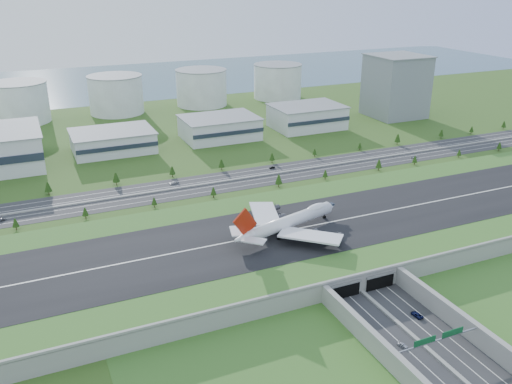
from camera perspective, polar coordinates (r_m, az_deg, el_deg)
name	(u,v)px	position (r m, az deg, el deg)	size (l,w,h in m)	color
ground	(305,242)	(270.62, 5.15, -5.27)	(1200.00, 1200.00, 0.00)	#1F4A17
airfield_deck	(305,235)	(268.70, 5.18, -4.50)	(520.00, 100.00, 9.20)	gray
underpass_road	(446,357)	(201.47, 19.35, -16.05)	(38.80, 120.40, 8.00)	#28282B
sign_gantry_near	(438,341)	(201.85, 18.63, -14.61)	(38.70, 0.70, 9.80)	gray
north_expressway	(234,180)	(349.41, -2.31, 1.26)	(560.00, 36.00, 0.12)	#28282B
tree_row	(246,170)	(353.52, -1.02, 2.29)	(497.86, 48.64, 8.47)	#3D2819
hangar_mid_a	(113,141)	(420.24, -14.84, 5.19)	(58.00, 42.00, 15.00)	silver
hangar_mid_b	(220,128)	(439.94, -3.86, 6.75)	(58.00, 42.00, 17.00)	silver
hangar_mid_c	(307,117)	(471.90, 5.38, 7.88)	(58.00, 42.00, 19.00)	silver
office_tower	(396,86)	(523.87, 14.49, 10.71)	(46.00, 46.00, 55.00)	gray
fuel_tank_a	(19,103)	(530.36, -23.66, 8.60)	(50.00, 50.00, 35.00)	silver
fuel_tank_b	(116,95)	(536.90, -14.52, 9.88)	(50.00, 50.00, 35.00)	silver
fuel_tank_c	(202,88)	(556.50, -5.75, 10.86)	(50.00, 50.00, 35.00)	silver
fuel_tank_d	(278,82)	(587.85, 2.29, 11.55)	(50.00, 50.00, 35.00)	silver
bay_water	(121,81)	(710.59, -14.03, 11.31)	(1200.00, 260.00, 0.06)	#395D6E
boeing_747	(289,222)	(259.03, 3.48, -3.12)	(64.31, 59.94, 20.40)	white
car_0	(402,345)	(206.96, 15.16, -15.27)	(1.54, 3.84, 1.31)	silver
car_2	(417,315)	(223.87, 16.58, -12.27)	(2.47, 5.36, 1.49)	#0A1036
car_4	(2,220)	(321.93, -25.20, -2.64)	(1.77, 4.41, 1.50)	#5A5B5F
car_5	(272,168)	(370.06, 1.71, 2.58)	(1.39, 3.99, 1.31)	black
car_6	(414,157)	(408.26, 16.27, 3.58)	(2.43, 5.26, 1.46)	silver
car_7	(173,183)	(346.48, -8.70, 0.98)	(2.17, 5.33, 1.55)	silver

